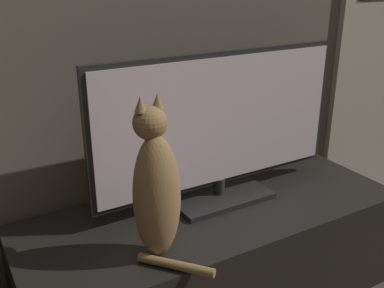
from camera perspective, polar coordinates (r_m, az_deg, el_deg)
tv_stand at (r=1.79m, az=2.68°, el=-14.05°), size 1.43×0.55×0.41m
tv at (r=1.65m, az=3.56°, el=2.02°), size 1.01×0.23×0.57m
cat at (r=1.34m, az=-4.62°, el=-5.89°), size 0.18×0.28×0.51m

